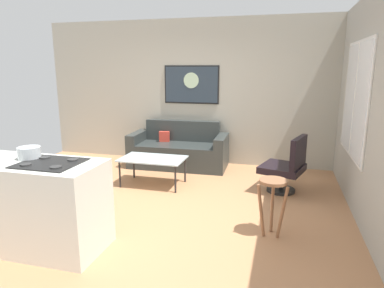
{
  "coord_description": "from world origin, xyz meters",
  "views": [
    {
      "loc": [
        1.66,
        -4.18,
        1.88
      ],
      "look_at": [
        0.29,
        0.9,
        0.7
      ],
      "focal_mm": 32.04,
      "sensor_mm": 36.0,
      "label": 1
    }
  ],
  "objects_px": {
    "armchair": "(287,166)",
    "bar_stool": "(273,193)",
    "coffee_table": "(153,160)",
    "mixing_bowl": "(29,153)",
    "couch": "(179,151)",
    "wall_painting": "(191,85)"
  },
  "relations": [
    {
      "from": "couch",
      "to": "coffee_table",
      "type": "height_order",
      "value": "couch"
    },
    {
      "from": "coffee_table",
      "to": "bar_stool",
      "type": "xyz_separation_m",
      "value": [
        1.93,
        -1.28,
        0.09
      ]
    },
    {
      "from": "couch",
      "to": "coffee_table",
      "type": "distance_m",
      "value": 1.16
    },
    {
      "from": "bar_stool",
      "to": "wall_painting",
      "type": "xyz_separation_m",
      "value": [
        -1.71,
        2.85,
        1.04
      ]
    },
    {
      "from": "coffee_table",
      "to": "armchair",
      "type": "distance_m",
      "value": 2.11
    },
    {
      "from": "armchair",
      "to": "bar_stool",
      "type": "bearing_deg",
      "value": -96.36
    },
    {
      "from": "armchair",
      "to": "wall_painting",
      "type": "distance_m",
      "value": 2.59
    },
    {
      "from": "couch",
      "to": "mixing_bowl",
      "type": "height_order",
      "value": "mixing_bowl"
    },
    {
      "from": "armchair",
      "to": "coffee_table",
      "type": "bearing_deg",
      "value": -174.55
    },
    {
      "from": "coffee_table",
      "to": "wall_painting",
      "type": "bearing_deg",
      "value": 82.04
    },
    {
      "from": "armchair",
      "to": "wall_painting",
      "type": "xyz_separation_m",
      "value": [
        -1.88,
        1.37,
        1.13
      ]
    },
    {
      "from": "armchair",
      "to": "wall_painting",
      "type": "relative_size",
      "value": 0.8
    },
    {
      "from": "bar_stool",
      "to": "mixing_bowl",
      "type": "bearing_deg",
      "value": -162.46
    },
    {
      "from": "couch",
      "to": "bar_stool",
      "type": "relative_size",
      "value": 2.81
    },
    {
      "from": "bar_stool",
      "to": "mixing_bowl",
      "type": "distance_m",
      "value": 2.66
    },
    {
      "from": "couch",
      "to": "wall_painting",
      "type": "relative_size",
      "value": 1.7
    },
    {
      "from": "coffee_table",
      "to": "armchair",
      "type": "bearing_deg",
      "value": 5.45
    },
    {
      "from": "armchair",
      "to": "bar_stool",
      "type": "relative_size",
      "value": 1.33
    },
    {
      "from": "coffee_table",
      "to": "armchair",
      "type": "height_order",
      "value": "armchair"
    },
    {
      "from": "bar_stool",
      "to": "mixing_bowl",
      "type": "xyz_separation_m",
      "value": [
        -2.5,
        -0.79,
        0.49
      ]
    },
    {
      "from": "coffee_table",
      "to": "mixing_bowl",
      "type": "distance_m",
      "value": 2.22
    },
    {
      "from": "armchair",
      "to": "wall_painting",
      "type": "height_order",
      "value": "wall_painting"
    }
  ]
}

